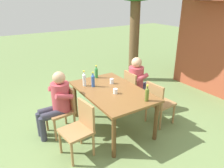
{
  "coord_description": "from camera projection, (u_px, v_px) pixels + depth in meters",
  "views": [
    {
      "loc": [
        3.04,
        -1.91,
        2.38
      ],
      "look_at": [
        0.0,
        0.0,
        0.9
      ],
      "focal_mm": 34.79,
      "sensor_mm": 36.0,
      "label": 1
    }
  ],
  "objects": [
    {
      "name": "bottle_green",
      "position": [
        96.0,
        72.0,
        4.47
      ],
      "size": [
        0.06,
        0.06,
        0.27
      ],
      "color": "#287A38",
      "rests_on": "dining_table"
    },
    {
      "name": "bottle_clear",
      "position": [
        84.0,
        79.0,
        4.06
      ],
      "size": [
        0.06,
        0.06,
        0.31
      ],
      "color": "white",
      "rests_on": "dining_table"
    },
    {
      "name": "dining_table",
      "position": [
        112.0,
        95.0,
        3.96
      ],
      "size": [
        1.63,
        1.02,
        0.78
      ],
      "color": "brown",
      "rests_on": "ground_plane"
    },
    {
      "name": "chair_near_right",
      "position": [
        80.0,
        126.0,
        3.36
      ],
      "size": [
        0.49,
        0.49,
        0.87
      ],
      "color": "#A37547",
      "rests_on": "ground_plane"
    },
    {
      "name": "chair_near_left",
      "position": [
        63.0,
        107.0,
        3.93
      ],
      "size": [
        0.48,
        0.48,
        0.87
      ],
      "color": "#A37547",
      "rests_on": "ground_plane"
    },
    {
      "name": "chair_far_right",
      "position": [
        158.0,
        101.0,
        4.15
      ],
      "size": [
        0.47,
        0.47,
        0.87
      ],
      "color": "#A37547",
      "rests_on": "ground_plane"
    },
    {
      "name": "bottle_blue",
      "position": [
        93.0,
        80.0,
        4.03
      ],
      "size": [
        0.06,
        0.06,
        0.29
      ],
      "color": "#2D56A3",
      "rests_on": "dining_table"
    },
    {
      "name": "ground_plane",
      "position": [
        112.0,
        126.0,
        4.23
      ],
      "size": [
        24.0,
        24.0,
        0.0
      ],
      "primitive_type": "plane",
      "color": "#6B844C"
    },
    {
      "name": "cup_white",
      "position": [
        115.0,
        91.0,
        3.78
      ],
      "size": [
        0.08,
        0.08,
        0.09
      ],
      "primitive_type": "cylinder",
      "color": "white",
      "rests_on": "dining_table"
    },
    {
      "name": "backpack_by_near_side",
      "position": [
        94.0,
        88.0,
        5.45
      ],
      "size": [
        0.28,
        0.25,
        0.41
      ],
      "color": "#2D4784",
      "rests_on": "ground_plane"
    },
    {
      "name": "person_in_white_shirt",
      "position": [
        139.0,
        80.0,
        4.72
      ],
      "size": [
        0.47,
        0.62,
        1.18
      ],
      "color": "#B7424C",
      "rests_on": "ground_plane"
    },
    {
      "name": "person_in_plaid_shirt",
      "position": [
        57.0,
        101.0,
        3.81
      ],
      "size": [
        0.47,
        0.62,
        1.18
      ],
      "color": "#B7424C",
      "rests_on": "ground_plane"
    },
    {
      "name": "cup_glass",
      "position": [
        112.0,
        81.0,
        4.2
      ],
      "size": [
        0.08,
        0.08,
        0.1
      ],
      "primitive_type": "cylinder",
      "color": "silver",
      "rests_on": "dining_table"
    },
    {
      "name": "chair_far_left",
      "position": [
        134.0,
        88.0,
        4.73
      ],
      "size": [
        0.45,
        0.45,
        0.87
      ],
      "color": "#A37547",
      "rests_on": "ground_plane"
    },
    {
      "name": "bottle_olive",
      "position": [
        147.0,
        94.0,
        3.49
      ],
      "size": [
        0.06,
        0.06,
        0.28
      ],
      "color": "#566623",
      "rests_on": "dining_table"
    }
  ]
}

